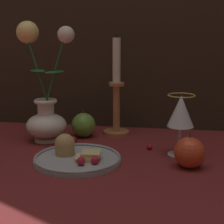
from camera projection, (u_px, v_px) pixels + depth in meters
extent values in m
plane|color=maroon|center=(107.00, 151.00, 1.00)|extent=(2.40, 2.40, 0.00)
cylinder|color=silver|center=(47.00, 139.00, 1.09)|extent=(0.07, 0.07, 0.01)
ellipsoid|color=silver|center=(47.00, 125.00, 1.08)|extent=(0.12, 0.12, 0.07)
cylinder|color=silver|center=(46.00, 109.00, 1.07)|extent=(0.05, 0.05, 0.05)
torus|color=silver|center=(46.00, 101.00, 1.06)|extent=(0.07, 0.07, 0.01)
cylinder|color=#23662D|center=(37.00, 67.00, 1.05)|extent=(0.05, 0.02, 0.19)
ellipsoid|color=#23662D|center=(38.00, 70.00, 1.06)|extent=(0.07, 0.08, 0.00)
sphere|color=#EFD67A|center=(28.00, 32.00, 1.04)|extent=(0.06, 0.06, 0.06)
cylinder|color=#23662D|center=(56.00, 69.00, 1.05)|extent=(0.07, 0.02, 0.19)
ellipsoid|color=#23662D|center=(55.00, 72.00, 1.05)|extent=(0.06, 0.08, 0.00)
sphere|color=silver|center=(66.00, 35.00, 1.03)|extent=(0.05, 0.05, 0.05)
cylinder|color=#A3A3A8|center=(77.00, 160.00, 0.91)|extent=(0.21, 0.21, 0.01)
torus|color=#A3A3A8|center=(77.00, 157.00, 0.91)|extent=(0.21, 0.21, 0.01)
cylinder|color=tan|center=(65.00, 149.00, 0.94)|extent=(0.05, 0.05, 0.03)
sphere|color=tan|center=(65.00, 144.00, 0.93)|extent=(0.05, 0.05, 0.05)
cube|color=#DBBC7A|center=(85.00, 158.00, 0.90)|extent=(0.05, 0.05, 0.01)
cube|color=#DBBC7A|center=(91.00, 154.00, 0.90)|extent=(0.05, 0.05, 0.01)
sphere|color=#AD192D|center=(81.00, 161.00, 0.86)|extent=(0.02, 0.02, 0.02)
sphere|color=#AD192D|center=(95.00, 160.00, 0.87)|extent=(0.02, 0.02, 0.02)
sphere|color=#AD192D|center=(97.00, 157.00, 0.90)|extent=(0.01, 0.01, 0.01)
cylinder|color=silver|center=(179.00, 154.00, 0.97)|extent=(0.06, 0.06, 0.00)
cylinder|color=silver|center=(180.00, 140.00, 0.96)|extent=(0.01, 0.01, 0.07)
cone|color=silver|center=(181.00, 111.00, 0.94)|extent=(0.07, 0.07, 0.08)
cone|color=gold|center=(181.00, 116.00, 0.94)|extent=(0.06, 0.06, 0.06)
torus|color=gold|center=(181.00, 95.00, 0.93)|extent=(0.07, 0.07, 0.00)
cylinder|color=#B77042|center=(117.00, 132.00, 1.16)|extent=(0.08, 0.08, 0.01)
cylinder|color=#B77042|center=(117.00, 109.00, 1.14)|extent=(0.02, 0.02, 0.14)
cylinder|color=#B77042|center=(117.00, 84.00, 1.13)|extent=(0.05, 0.05, 0.01)
cylinder|color=silver|center=(117.00, 60.00, 1.11)|extent=(0.02, 0.02, 0.13)
cylinder|color=black|center=(117.00, 36.00, 1.10)|extent=(0.00, 0.00, 0.01)
sphere|color=#669938|center=(83.00, 125.00, 1.12)|extent=(0.07, 0.07, 0.07)
cylinder|color=#4C3319|center=(83.00, 111.00, 1.11)|extent=(0.00, 0.00, 0.01)
sphere|color=#D14223|center=(189.00, 153.00, 0.87)|extent=(0.07, 0.07, 0.07)
cylinder|color=#4C3319|center=(190.00, 135.00, 0.86)|extent=(0.00, 0.00, 0.01)
sphere|color=#AD192D|center=(149.00, 147.00, 1.01)|extent=(0.02, 0.02, 0.02)
sphere|color=#AD192D|center=(73.00, 140.00, 1.07)|extent=(0.02, 0.02, 0.02)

